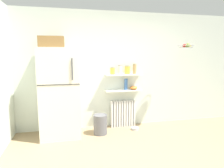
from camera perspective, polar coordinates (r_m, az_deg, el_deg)
The scene contains 15 objects.
ground_plane at distance 3.44m, azimuth 7.61°, elevation -20.19°, with size 7.04×7.04×0.00m, color #9E8460.
back_wall at distance 4.52m, azimuth 1.17°, elevation 4.02°, with size 7.04×0.10×2.60m, color silver.
refrigerator at distance 4.07m, azimuth -14.94°, elevation -1.89°, with size 0.77×0.69×1.99m.
radiator at distance 4.62m, azimuth 3.20°, elevation -8.53°, with size 0.57×0.12×0.60m.
wall_shelf_lower at distance 4.46m, azimuth 3.36°, elevation -1.89°, with size 0.82×0.22×0.03m, color white.
wall_shelf_upper at distance 4.41m, azimuth 3.40°, elevation 2.71°, with size 0.82×0.22×0.03m, color white.
storage_jar_0 at distance 4.34m, azimuth 0.15°, elevation 3.87°, with size 0.10×0.10×0.16m.
storage_jar_1 at distance 4.38m, azimuth 2.34°, elevation 4.17°, with size 0.10×0.10×0.21m.
storage_jar_2 at distance 4.43m, azimuth 4.48°, elevation 4.12°, with size 0.12×0.12×0.19m.
storage_jar_3 at distance 4.48m, azimuth 6.58°, elevation 4.42°, with size 0.08×0.08×0.24m.
vase at distance 4.45m, azimuth 4.05°, elevation -0.09°, with size 0.08×0.08×0.25m, color #38609E.
shelf_bowl at distance 4.52m, azimuth 6.30°, elevation -1.10°, with size 0.18×0.18×0.08m, color orange.
trash_bin at distance 4.21m, azimuth -3.41°, elevation -11.62°, with size 0.28×0.28×0.41m, color slate.
pet_food_bowl at distance 4.51m, azimuth 6.64°, elevation -12.70°, with size 0.17×0.17×0.05m, color #B7B7BC.
hanging_fruit_basket at distance 4.58m, azimuth 20.73°, elevation 10.32°, with size 0.34×0.34×0.09m.
Camera 1 is at (-1.07, -2.33, 1.64)m, focal length 31.52 mm.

